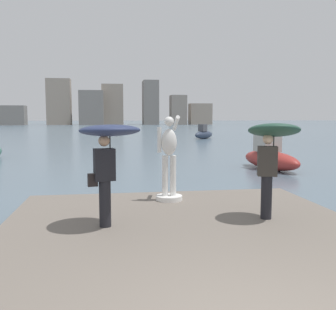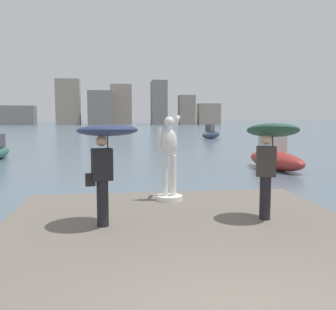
{
  "view_description": "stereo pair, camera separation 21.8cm",
  "coord_description": "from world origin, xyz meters",
  "px_view_note": "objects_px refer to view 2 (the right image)",
  "views": [
    {
      "loc": [
        -1.36,
        -2.95,
        2.47
      ],
      "look_at": [
        0.0,
        6.03,
        1.55
      ],
      "focal_mm": 40.57,
      "sensor_mm": 36.0,
      "label": 1
    },
    {
      "loc": [
        -1.14,
        -2.98,
        2.47
      ],
      "look_at": [
        0.0,
        6.03,
        1.55
      ],
      "focal_mm": 40.57,
      "sensor_mm": 36.0,
      "label": 2
    }
  ],
  "objects_px": {
    "onlooker_left": "(106,144)",
    "boat_far": "(275,157)",
    "statue_white_figure": "(169,163)",
    "onlooker_right": "(271,144)",
    "boat_leftward": "(211,134)"
  },
  "relations": [
    {
      "from": "statue_white_figure",
      "to": "onlooker_right",
      "type": "bearing_deg",
      "value": -48.4
    },
    {
      "from": "onlooker_left",
      "to": "boat_far",
      "type": "height_order",
      "value": "onlooker_left"
    },
    {
      "from": "onlooker_right",
      "to": "statue_white_figure",
      "type": "bearing_deg",
      "value": 131.6
    },
    {
      "from": "boat_far",
      "to": "boat_leftward",
      "type": "bearing_deg",
      "value": 83.27
    },
    {
      "from": "onlooker_right",
      "to": "boat_leftward",
      "type": "height_order",
      "value": "onlooker_right"
    },
    {
      "from": "onlooker_left",
      "to": "statue_white_figure",
      "type": "bearing_deg",
      "value": 54.38
    },
    {
      "from": "onlooker_left",
      "to": "onlooker_right",
      "type": "distance_m",
      "value": 3.24
    },
    {
      "from": "onlooker_left",
      "to": "boat_far",
      "type": "relative_size",
      "value": 0.47
    },
    {
      "from": "statue_white_figure",
      "to": "onlooker_right",
      "type": "height_order",
      "value": "statue_white_figure"
    },
    {
      "from": "statue_white_figure",
      "to": "onlooker_right",
      "type": "distance_m",
      "value": 2.75
    },
    {
      "from": "boat_far",
      "to": "boat_leftward",
      "type": "relative_size",
      "value": 1.38
    },
    {
      "from": "boat_far",
      "to": "boat_leftward",
      "type": "height_order",
      "value": "boat_far"
    },
    {
      "from": "onlooker_left",
      "to": "boat_leftward",
      "type": "relative_size",
      "value": 0.64
    },
    {
      "from": "onlooker_right",
      "to": "boat_far",
      "type": "xyz_separation_m",
      "value": [
        4.22,
        9.66,
        -1.37
      ]
    },
    {
      "from": "onlooker_right",
      "to": "boat_leftward",
      "type": "distance_m",
      "value": 35.11
    }
  ]
}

